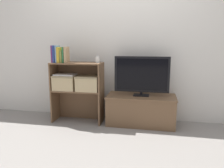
{
  "coord_description": "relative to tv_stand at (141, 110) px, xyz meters",
  "views": [
    {
      "loc": [
        0.59,
        -2.84,
        1.17
      ],
      "look_at": [
        0.0,
        0.16,
        0.59
      ],
      "focal_mm": 35.0,
      "sensor_mm": 36.0,
      "label": 1
    }
  ],
  "objects": [
    {
      "name": "wall_back",
      "position": [
        -0.41,
        0.26,
        0.99
      ],
      "size": [
        10.0,
        0.05,
        2.4
      ],
      "color": "silver",
      "rests_on": "ground_plane"
    },
    {
      "name": "tv_stand",
      "position": [
        0.0,
        0.0,
        0.0
      ],
      "size": [
        0.98,
        0.46,
        0.42
      ],
      "color": "brown",
      "rests_on": "ground_plane"
    },
    {
      "name": "storage_basket_right",
      "position": [
        -0.76,
        -0.08,
        0.39
      ],
      "size": [
        0.33,
        0.28,
        0.22
      ],
      "color": "tan",
      "rests_on": "bookshelf_lower_tier"
    },
    {
      "name": "storage_basket_left",
      "position": [
        -1.11,
        -0.08,
        0.39
      ],
      "size": [
        0.33,
        0.28,
        0.22
      ],
      "color": "tan",
      "rests_on": "bookshelf_lower_tier"
    },
    {
      "name": "book_mustard",
      "position": [
        -1.17,
        -0.12,
        0.78
      ],
      "size": [
        0.04,
        0.16,
        0.22
      ],
      "color": "gold",
      "rests_on": "bookshelf_upper_tier"
    },
    {
      "name": "baby_monitor",
      "position": [
        -0.62,
        -0.07,
        0.72
      ],
      "size": [
        0.05,
        0.04,
        0.12
      ],
      "color": "white",
      "rests_on": "bookshelf_upper_tier"
    },
    {
      "name": "book_forest",
      "position": [
        -1.1,
        -0.12,
        0.79
      ],
      "size": [
        0.02,
        0.13,
        0.22
      ],
      "color": "#286638",
      "rests_on": "bookshelf_upper_tier"
    },
    {
      "name": "laptop",
      "position": [
        -1.11,
        -0.08,
        0.5
      ],
      "size": [
        0.3,
        0.22,
        0.02
      ],
      "color": "white",
      "rests_on": "storage_basket_left"
    },
    {
      "name": "book_navy",
      "position": [
        -1.23,
        -0.12,
        0.8
      ],
      "size": [
        0.03,
        0.16,
        0.24
      ],
      "color": "navy",
      "rests_on": "bookshelf_upper_tier"
    },
    {
      "name": "book_plum",
      "position": [
        -1.26,
        -0.12,
        0.8
      ],
      "size": [
        0.02,
        0.13,
        0.24
      ],
      "color": "#6B2D66",
      "rests_on": "bookshelf_upper_tier"
    },
    {
      "name": "bookshelf_upper_tier",
      "position": [
        -0.93,
        -0.01,
        0.53
      ],
      "size": [
        0.74,
        0.31,
        0.4
      ],
      "color": "brown",
      "rests_on": "bookshelf_lower_tier"
    },
    {
      "name": "ground_plane",
      "position": [
        -0.41,
        -0.22,
        -0.21
      ],
      "size": [
        16.0,
        16.0,
        0.0
      ],
      "primitive_type": "plane",
      "color": "gray"
    },
    {
      "name": "book_tan",
      "position": [
        -1.06,
        -0.12,
        0.79
      ],
      "size": [
        0.03,
        0.14,
        0.23
      ],
      "color": "tan",
      "rests_on": "bookshelf_upper_tier"
    },
    {
      "name": "book_olive",
      "position": [
        -1.13,
        -0.12,
        0.76
      ],
      "size": [
        0.03,
        0.14,
        0.17
      ],
      "color": "olive",
      "rests_on": "bookshelf_upper_tier"
    },
    {
      "name": "tv",
      "position": [
        0.0,
        -0.0,
        0.51
      ],
      "size": [
        0.77,
        0.14,
        0.56
      ],
      "color": "black",
      "rests_on": "tv_stand"
    },
    {
      "name": "book_skyblue",
      "position": [
        -1.2,
        -0.12,
        0.8
      ],
      "size": [
        0.02,
        0.14,
        0.24
      ],
      "color": "#709ECC",
      "rests_on": "bookshelf_upper_tier"
    },
    {
      "name": "bookshelf_lower_tier",
      "position": [
        -0.93,
        -0.01,
        0.09
      ],
      "size": [
        0.74,
        0.31,
        0.48
      ],
      "color": "brown",
      "rests_on": "ground_plane"
    }
  ]
}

